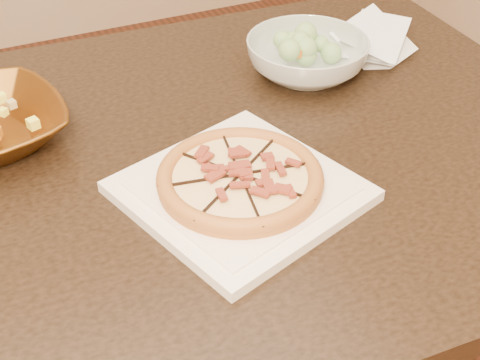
{
  "coord_description": "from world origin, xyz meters",
  "views": [
    {
      "loc": [
        -0.15,
        -0.96,
        1.38
      ],
      "look_at": [
        0.17,
        -0.26,
        0.78
      ],
      "focal_mm": 50.0,
      "sensor_mm": 36.0,
      "label": 1
    }
  ],
  "objects_px": {
    "dining_table": "(154,207)",
    "pizza": "(240,178)",
    "salad_bowl": "(307,57)",
    "plate": "(240,190)"
  },
  "relations": [
    {
      "from": "dining_table",
      "to": "pizza",
      "type": "height_order",
      "value": "pizza"
    },
    {
      "from": "pizza",
      "to": "salad_bowl",
      "type": "height_order",
      "value": "salad_bowl"
    },
    {
      "from": "pizza",
      "to": "salad_bowl",
      "type": "xyz_separation_m",
      "value": [
        0.27,
        0.29,
        0.0
      ]
    },
    {
      "from": "dining_table",
      "to": "salad_bowl",
      "type": "height_order",
      "value": "salad_bowl"
    },
    {
      "from": "dining_table",
      "to": "plate",
      "type": "xyz_separation_m",
      "value": [
        0.1,
        -0.14,
        0.1
      ]
    },
    {
      "from": "salad_bowl",
      "to": "plate",
      "type": "bearing_deg",
      "value": -133.64
    },
    {
      "from": "dining_table",
      "to": "plate",
      "type": "bearing_deg",
      "value": -55.07
    },
    {
      "from": "plate",
      "to": "salad_bowl",
      "type": "xyz_separation_m",
      "value": [
        0.27,
        0.29,
        0.03
      ]
    },
    {
      "from": "dining_table",
      "to": "plate",
      "type": "relative_size",
      "value": 4.1
    },
    {
      "from": "pizza",
      "to": "salad_bowl",
      "type": "relative_size",
      "value": 1.06
    }
  ]
}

